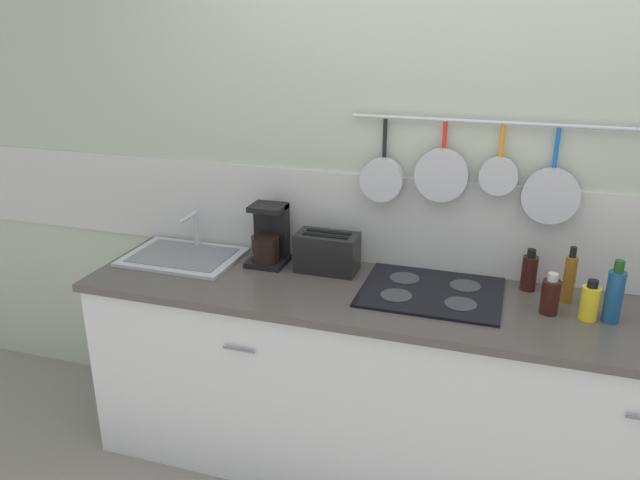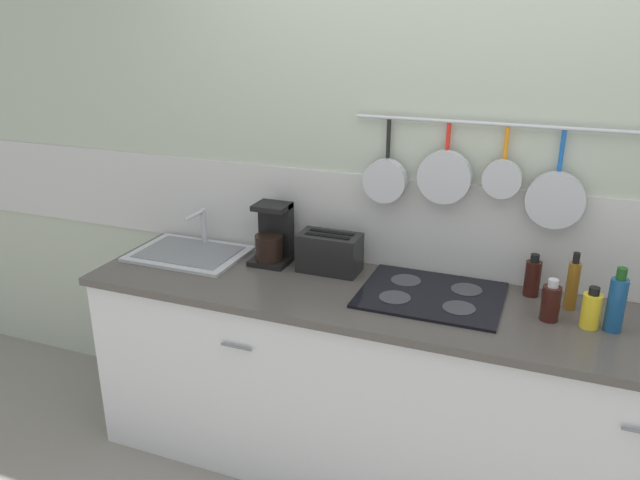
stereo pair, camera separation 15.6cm
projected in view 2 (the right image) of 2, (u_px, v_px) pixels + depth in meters
name	position (u px, v px, depth m)	size (l,w,h in m)	color
wall_back	(460.00, 190.00, 2.69)	(7.20, 0.15, 2.60)	#B2BCA8
cabinet_base	(430.00, 402.00, 2.67)	(3.03, 0.61, 0.85)	silver
countertop	(437.00, 309.00, 2.52)	(3.07, 0.63, 0.03)	#4C4742
sink_basin	(190.00, 252.00, 3.02)	(0.53, 0.39, 0.19)	#B7BABF
coffee_maker	(273.00, 238.00, 2.91)	(0.18, 0.18, 0.28)	black
toaster	(329.00, 252.00, 2.81)	(0.29, 0.15, 0.18)	black
cooktop	(431.00, 295.00, 2.58)	(0.58, 0.46, 0.01)	black
bottle_hot_sauce	(533.00, 277.00, 2.57)	(0.06, 0.06, 0.18)	#33140F
bottle_olive_oil	(551.00, 302.00, 2.37)	(0.07, 0.07, 0.17)	#33140F
bottle_sesame_oil	(572.00, 284.00, 2.44)	(0.05, 0.05, 0.24)	#8C5919
bottle_cooking_wine	(591.00, 310.00, 2.31)	(0.07, 0.07, 0.16)	yellow
bottle_dish_soap	(616.00, 303.00, 2.27)	(0.06, 0.06, 0.25)	navy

